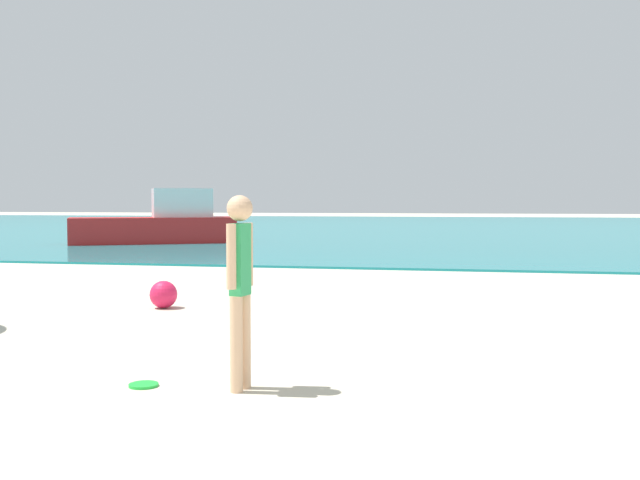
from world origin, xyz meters
The scene contains 5 objects.
water centered at (0.00, 44.77, 0.03)m, with size 160.00×60.00×0.06m, color teal.
person_standing centered at (-0.09, 3.44, 0.96)m, with size 0.23×0.39×1.70m.
frisbee centered at (-0.97, 3.38, 0.01)m, with size 0.26×0.26×0.03m, color green.
boat_near centered at (-9.77, 23.52, 0.78)m, with size 6.34×4.66×2.09m.
beach_ball centered at (-2.75, 7.87, 0.21)m, with size 0.42×0.42×0.42m, color #E51E4C.
Camera 1 is at (1.84, -2.55, 1.64)m, focal length 40.82 mm.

